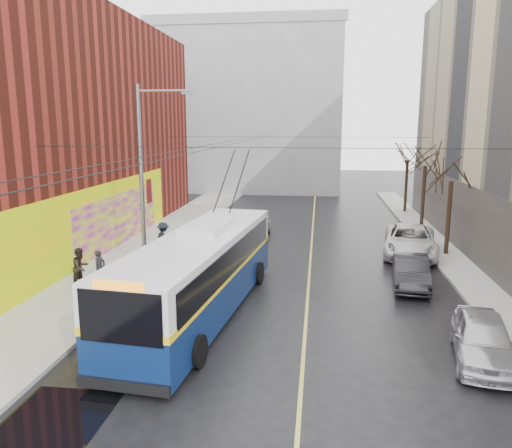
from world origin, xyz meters
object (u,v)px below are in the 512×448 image
at_px(tree_mid, 426,154).
at_px(following_car, 256,225).
at_px(parked_car_b, 411,272).
at_px(pedestrian_b, 81,268).
at_px(streetlight_pole, 145,177).
at_px(tree_near, 452,167).
at_px(parked_car_c, 410,241).
at_px(trolleybus, 200,272).
at_px(pedestrian_c, 163,239).
at_px(pedestrian_a, 100,269).
at_px(parked_car_a, 483,339).
at_px(tree_far, 408,151).

height_order(tree_mid, following_car, tree_mid).
bearing_deg(parked_car_b, pedestrian_b, -164.51).
distance_m(streetlight_pole, tree_mid, 19.96).
bearing_deg(tree_near, parked_car_c, -176.02).
bearing_deg(tree_near, trolleybus, -138.46).
distance_m(following_car, pedestrian_c, 7.46).
xyz_separation_m(streetlight_pole, trolleybus, (3.57, -4.25, -3.17)).
height_order(trolleybus, pedestrian_a, trolleybus).
xyz_separation_m(trolleybus, pedestrian_c, (-3.93, 7.79, -0.59)).
bearing_deg(pedestrian_b, streetlight_pole, -29.88).
height_order(parked_car_a, following_car, following_car).
xyz_separation_m(parked_car_b, parked_car_c, (0.92, 5.64, 0.13)).
relative_size(tree_near, parked_car_a, 1.49).
xyz_separation_m(tree_near, tree_mid, (0.00, 7.00, 0.28)).
distance_m(tree_near, pedestrian_c, 16.17).
xyz_separation_m(tree_mid, parked_car_b, (-2.92, -12.78, -4.55)).
distance_m(streetlight_pole, pedestrian_b, 4.95).
height_order(streetlight_pole, parked_car_c, streetlight_pole).
bearing_deg(tree_far, parked_car_c, -98.05).
relative_size(trolleybus, pedestrian_a, 7.69).
bearing_deg(tree_near, streetlight_pole, -158.38).
xyz_separation_m(trolleybus, pedestrian_a, (-5.05, 2.19, -0.69)).
bearing_deg(following_car, pedestrian_b, -119.77).
height_order(tree_mid, parked_car_c, tree_mid).
distance_m(parked_car_b, parked_car_c, 5.71).
height_order(streetlight_pole, pedestrian_a, streetlight_pole).
bearing_deg(tree_mid, parked_car_b, -102.87).
height_order(pedestrian_a, pedestrian_b, pedestrian_b).
bearing_deg(tree_near, pedestrian_c, -170.98).
bearing_deg(following_car, tree_mid, 15.06).
bearing_deg(tree_far, tree_mid, -90.00).
xyz_separation_m(parked_car_a, pedestrian_a, (-14.62, 4.93, 0.26)).
xyz_separation_m(parked_car_c, pedestrian_c, (-13.50, -2.32, 0.25)).
height_order(parked_car_c, pedestrian_b, pedestrian_b).
bearing_deg(parked_car_a, parked_car_c, 99.98).
height_order(pedestrian_b, pedestrian_c, pedestrian_c).
height_order(tree_near, pedestrian_a, tree_near).
bearing_deg(tree_mid, parked_car_c, -105.65).
bearing_deg(pedestrian_a, tree_near, -48.60).
relative_size(streetlight_pole, parked_car_b, 2.11).
relative_size(trolleybus, pedestrian_c, 6.91).
relative_size(parked_car_b, pedestrian_c, 2.29).
bearing_deg(following_car, streetlight_pole, -114.09).
bearing_deg(pedestrian_b, pedestrian_c, -1.82).
xyz_separation_m(tree_near, pedestrian_c, (-15.50, -2.46, -3.89)).
bearing_deg(tree_mid, tree_near, -90.00).
distance_m(tree_near, following_car, 12.49).
relative_size(tree_far, parked_car_a, 1.53).
xyz_separation_m(following_car, pedestrian_a, (-5.43, -11.68, 0.23)).
height_order(tree_near, parked_car_c, tree_near).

